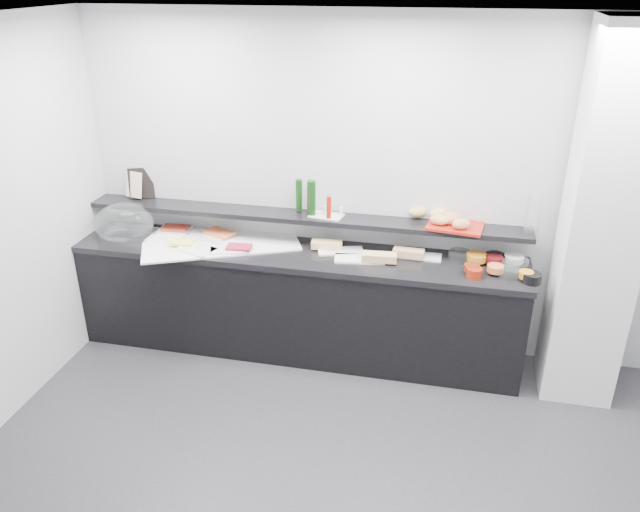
% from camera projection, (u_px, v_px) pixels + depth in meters
% --- Properties ---
extents(back_wall, '(5.00, 0.02, 2.70)m').
position_uv_depth(back_wall, '(391.00, 192.00, 4.89)').
color(back_wall, '#B4B6BB').
rests_on(back_wall, ground).
extents(ceiling, '(5.00, 5.00, 0.00)m').
position_uv_depth(ceiling, '(351.00, 35.00, 2.55)').
color(ceiling, white).
rests_on(ceiling, back_wall).
extents(column, '(0.50, 0.50, 2.70)m').
position_uv_depth(column, '(603.00, 224.00, 4.29)').
color(column, silver).
rests_on(column, ground).
extents(buffet_cabinet, '(3.60, 0.60, 0.85)m').
position_uv_depth(buffet_cabinet, '(297.00, 304.00, 5.15)').
color(buffet_cabinet, black).
rests_on(buffet_cabinet, ground).
extents(counter_top, '(3.62, 0.62, 0.05)m').
position_uv_depth(counter_top, '(296.00, 254.00, 4.96)').
color(counter_top, black).
rests_on(counter_top, buffet_cabinet).
extents(wall_shelf, '(3.60, 0.25, 0.04)m').
position_uv_depth(wall_shelf, '(301.00, 217.00, 5.01)').
color(wall_shelf, black).
rests_on(wall_shelf, back_wall).
extents(cloche_base, '(0.42, 0.29, 0.04)m').
position_uv_depth(cloche_base, '(130.00, 233.00, 5.24)').
color(cloche_base, silver).
rests_on(cloche_base, counter_top).
extents(cloche_dome, '(0.57, 0.49, 0.34)m').
position_uv_depth(cloche_dome, '(124.00, 223.00, 5.17)').
color(cloche_dome, silver).
rests_on(cloche_dome, cloche_base).
extents(linen_runner, '(1.38, 1.06, 0.01)m').
position_uv_depth(linen_runner, '(221.00, 242.00, 5.10)').
color(linen_runner, white).
rests_on(linen_runner, counter_top).
extents(platter_meat_a, '(0.30, 0.21, 0.01)m').
position_uv_depth(platter_meat_a, '(175.00, 230.00, 5.29)').
color(platter_meat_a, white).
rests_on(platter_meat_a, linen_runner).
extents(food_meat_a, '(0.23, 0.16, 0.02)m').
position_uv_depth(food_meat_a, '(175.00, 228.00, 5.29)').
color(food_meat_a, maroon).
rests_on(food_meat_a, platter_meat_a).
extents(platter_salmon, '(0.37, 0.28, 0.01)m').
position_uv_depth(platter_salmon, '(207.00, 236.00, 5.19)').
color(platter_salmon, silver).
rests_on(platter_salmon, linen_runner).
extents(food_salmon, '(0.28, 0.23, 0.02)m').
position_uv_depth(food_salmon, '(220.00, 233.00, 5.20)').
color(food_salmon, orange).
rests_on(food_salmon, platter_salmon).
extents(platter_cheese, '(0.33, 0.27, 0.01)m').
position_uv_depth(platter_cheese, '(197.00, 249.00, 4.93)').
color(platter_cheese, white).
rests_on(platter_cheese, linen_runner).
extents(food_cheese, '(0.20, 0.13, 0.02)m').
position_uv_depth(food_cheese, '(182.00, 242.00, 5.02)').
color(food_cheese, '#FDFB62').
rests_on(food_cheese, platter_cheese).
extents(platter_meat_b, '(0.35, 0.29, 0.01)m').
position_uv_depth(platter_meat_b, '(230.00, 249.00, 4.95)').
color(platter_meat_b, white).
rests_on(platter_meat_b, linen_runner).
extents(food_meat_b, '(0.20, 0.14, 0.02)m').
position_uv_depth(food_meat_b, '(239.00, 247.00, 4.93)').
color(food_meat_b, maroon).
rests_on(food_meat_b, platter_meat_b).
extents(sandwich_plate_left, '(0.38, 0.24, 0.01)m').
position_uv_depth(sandwich_plate_left, '(341.00, 251.00, 4.94)').
color(sandwich_plate_left, white).
rests_on(sandwich_plate_left, counter_top).
extents(sandwich_food_left, '(0.25, 0.12, 0.06)m').
position_uv_depth(sandwich_food_left, '(327.00, 244.00, 4.97)').
color(sandwich_food_left, '#E0B875').
rests_on(sandwich_food_left, sandwich_plate_left).
extents(tongs_left, '(0.16, 0.02, 0.01)m').
position_uv_depth(tongs_left, '(329.00, 250.00, 4.93)').
color(tongs_left, silver).
rests_on(tongs_left, sandwich_plate_left).
extents(sandwich_plate_mid, '(0.40, 0.22, 0.01)m').
position_uv_depth(sandwich_plate_mid, '(360.00, 259.00, 4.81)').
color(sandwich_plate_mid, white).
rests_on(sandwich_plate_mid, counter_top).
extents(sandwich_food_mid, '(0.27, 0.12, 0.06)m').
position_uv_depth(sandwich_food_mid, '(379.00, 257.00, 4.75)').
color(sandwich_food_mid, tan).
rests_on(sandwich_food_mid, sandwich_plate_mid).
extents(tongs_mid, '(0.16, 0.02, 0.01)m').
position_uv_depth(tongs_mid, '(360.00, 261.00, 4.74)').
color(tongs_mid, silver).
rests_on(tongs_mid, sandwich_plate_mid).
extents(sandwich_plate_right, '(0.35, 0.15, 0.01)m').
position_uv_depth(sandwich_plate_right, '(419.00, 256.00, 4.86)').
color(sandwich_plate_right, white).
rests_on(sandwich_plate_right, counter_top).
extents(sandwich_food_right, '(0.24, 0.11, 0.06)m').
position_uv_depth(sandwich_food_right, '(409.00, 253.00, 4.82)').
color(sandwich_food_right, tan).
rests_on(sandwich_food_right, sandwich_plate_right).
extents(tongs_right, '(0.15, 0.07, 0.01)m').
position_uv_depth(tongs_right, '(401.00, 257.00, 4.82)').
color(tongs_right, silver).
rests_on(tongs_right, sandwich_plate_right).
extents(bowl_glass_fruit, '(0.20, 0.20, 0.07)m').
position_uv_depth(bowl_glass_fruit, '(460.00, 256.00, 4.80)').
color(bowl_glass_fruit, white).
rests_on(bowl_glass_fruit, counter_top).
extents(fill_glass_fruit, '(0.16, 0.16, 0.05)m').
position_uv_depth(fill_glass_fruit, '(477.00, 257.00, 4.75)').
color(fill_glass_fruit, orange).
rests_on(fill_glass_fruit, bowl_glass_fruit).
extents(bowl_black_jam, '(0.20, 0.20, 0.07)m').
position_uv_depth(bowl_black_jam, '(495.00, 259.00, 4.75)').
color(bowl_black_jam, black).
rests_on(bowl_black_jam, counter_top).
extents(fill_black_jam, '(0.14, 0.14, 0.05)m').
position_uv_depth(fill_black_jam, '(494.00, 260.00, 4.70)').
color(fill_black_jam, '#4F0B10').
rests_on(fill_black_jam, bowl_black_jam).
extents(bowl_glass_cream, '(0.24, 0.24, 0.07)m').
position_uv_depth(bowl_glass_cream, '(515.00, 263.00, 4.67)').
color(bowl_glass_cream, white).
rests_on(bowl_glass_cream, counter_top).
extents(fill_glass_cream, '(0.18, 0.18, 0.05)m').
position_uv_depth(fill_glass_cream, '(514.00, 258.00, 4.72)').
color(fill_glass_cream, white).
rests_on(fill_glass_cream, bowl_glass_cream).
extents(bowl_red_jam, '(0.12, 0.12, 0.07)m').
position_uv_depth(bowl_red_jam, '(474.00, 273.00, 4.53)').
color(bowl_red_jam, maroon).
rests_on(bowl_red_jam, counter_top).
extents(fill_red_jam, '(0.14, 0.14, 0.05)m').
position_uv_depth(fill_red_jam, '(472.00, 268.00, 4.58)').
color(fill_red_jam, '#5F1D0D').
rests_on(fill_red_jam, bowl_red_jam).
extents(bowl_glass_salmon, '(0.16, 0.16, 0.07)m').
position_uv_depth(bowl_glass_salmon, '(510.00, 273.00, 4.53)').
color(bowl_glass_salmon, white).
rests_on(bowl_glass_salmon, counter_top).
extents(fill_glass_salmon, '(0.13, 0.13, 0.05)m').
position_uv_depth(fill_glass_salmon, '(495.00, 269.00, 4.57)').
color(fill_glass_salmon, '#D46733').
rests_on(fill_glass_salmon, bowl_glass_salmon).
extents(bowl_black_fruit, '(0.16, 0.16, 0.07)m').
position_uv_depth(bowl_black_fruit, '(532.00, 278.00, 4.45)').
color(bowl_black_fruit, black).
rests_on(bowl_black_fruit, counter_top).
extents(fill_black_fruit, '(0.13, 0.13, 0.05)m').
position_uv_depth(fill_black_fruit, '(526.00, 275.00, 4.48)').
color(fill_black_fruit, orange).
rests_on(fill_black_fruit, bowl_black_fruit).
extents(framed_print, '(0.22, 0.14, 0.26)m').
position_uv_depth(framed_print, '(141.00, 183.00, 5.31)').
color(framed_print, black).
rests_on(framed_print, wall_shelf).
extents(print_art, '(0.17, 0.08, 0.22)m').
position_uv_depth(print_art, '(134.00, 185.00, 5.28)').
color(print_art, beige).
rests_on(print_art, framed_print).
extents(condiment_tray, '(0.28, 0.20, 0.01)m').
position_uv_depth(condiment_tray, '(326.00, 216.00, 4.96)').
color(condiment_tray, white).
rests_on(condiment_tray, wall_shelf).
extents(bottle_green_a, '(0.06, 0.06, 0.26)m').
position_uv_depth(bottle_green_a, '(299.00, 195.00, 5.00)').
color(bottle_green_a, '#113A0F').
rests_on(bottle_green_a, condiment_tray).
extents(bottle_brown, '(0.06, 0.06, 0.24)m').
position_uv_depth(bottle_brown, '(310.00, 200.00, 4.92)').
color(bottle_brown, '#3A130A').
rests_on(bottle_brown, condiment_tray).
extents(bottle_green_b, '(0.07, 0.07, 0.28)m').
position_uv_depth(bottle_green_b, '(311.00, 198.00, 4.91)').
color(bottle_green_b, '#0E3410').
rests_on(bottle_green_b, condiment_tray).
extents(bottle_hot, '(0.04, 0.04, 0.18)m').
position_uv_depth(bottle_hot, '(329.00, 207.00, 4.86)').
color(bottle_hot, '#A71B0B').
rests_on(bottle_hot, condiment_tray).
extents(shaker_salt, '(0.04, 0.04, 0.07)m').
position_uv_depth(shaker_salt, '(325.00, 210.00, 4.96)').
color(shaker_salt, silver).
rests_on(shaker_salt, condiment_tray).
extents(shaker_pepper, '(0.03, 0.03, 0.07)m').
position_uv_depth(shaker_pepper, '(341.00, 212.00, 4.93)').
color(shaker_pepper, white).
rests_on(shaker_pepper, condiment_tray).
extents(bread_tray, '(0.45, 0.34, 0.02)m').
position_uv_depth(bread_tray, '(455.00, 226.00, 4.75)').
color(bread_tray, '#9D1D10').
rests_on(bread_tray, wall_shelf).
extents(bread_roll_nw, '(0.16, 0.13, 0.08)m').
position_uv_depth(bread_roll_nw, '(417.00, 212.00, 4.88)').
color(bread_roll_nw, tan).
rests_on(bread_roll_nw, bread_tray).
extents(bread_roll_n, '(0.18, 0.14, 0.08)m').
position_uv_depth(bread_roll_n, '(439.00, 214.00, 4.85)').
color(bread_roll_n, tan).
rests_on(bread_roll_n, bread_tray).
extents(bread_roll_ne, '(0.15, 0.12, 0.08)m').
position_uv_depth(bread_roll_ne, '(452.00, 217.00, 4.78)').
color(bread_roll_ne, '#B48344').
rests_on(bread_roll_ne, bread_tray).
extents(bread_roll_sw, '(0.14, 0.09, 0.08)m').
position_uv_depth(bread_roll_sw, '(439.00, 220.00, 4.73)').
color(bread_roll_sw, '#B97E46').
rests_on(bread_roll_sw, bread_tray).
extents(bread_roll_se, '(0.16, 0.13, 0.08)m').
position_uv_depth(bread_roll_se, '(461.00, 224.00, 4.65)').
color(bread_roll_se, '#CD7E4E').
rests_on(bread_roll_se, bread_tray).
extents(bread_roll_midw, '(0.17, 0.14, 0.08)m').
position_uv_depth(bread_roll_midw, '(439.00, 220.00, 4.73)').
color(bread_roll_midw, tan).
rests_on(bread_roll_midw, bread_tray).
extents(bread_roll_mide, '(0.15, 0.13, 0.08)m').
position_uv_depth(bread_roll_mide, '(452.00, 219.00, 4.74)').
color(bread_roll_mide, '#BE7448').
rests_on(bread_roll_mide, bread_tray).
extents(carafe, '(0.13, 0.13, 0.30)m').
position_uv_depth(carafe, '(533.00, 215.00, 4.58)').
color(carafe, silver).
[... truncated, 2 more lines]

